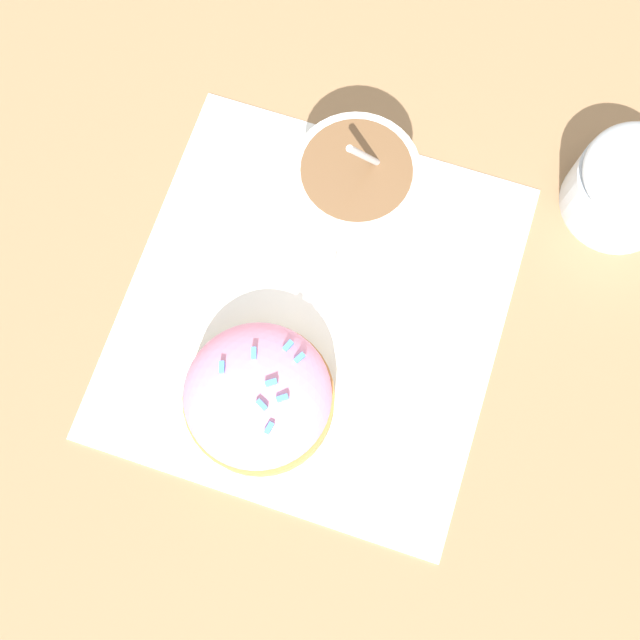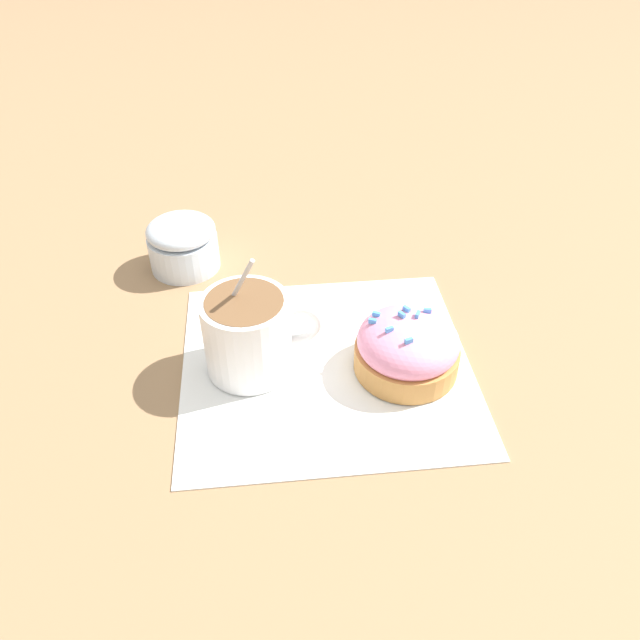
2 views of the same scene
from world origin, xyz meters
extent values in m
plane|color=#93704C|center=(0.00, 0.00, 0.00)|extent=(3.00, 3.00, 0.00)
cube|color=white|center=(0.00, 0.00, 0.00)|extent=(0.28, 0.26, 0.00)
cylinder|color=white|center=(-0.07, 0.00, 0.04)|extent=(0.08, 0.08, 0.07)
cylinder|color=brown|center=(-0.07, 0.00, 0.07)|extent=(0.07, 0.07, 0.01)
torus|color=white|center=(-0.03, 0.01, 0.04)|extent=(0.05, 0.02, 0.04)
ellipsoid|color=silver|center=(-0.05, -0.01, 0.01)|extent=(0.03, 0.03, 0.01)
cylinder|color=silver|center=(-0.08, 0.01, 0.07)|extent=(0.05, 0.03, 0.11)
cylinder|color=#C18442|center=(0.07, -0.01, 0.02)|extent=(0.09, 0.09, 0.02)
ellipsoid|color=pink|center=(0.07, -0.01, 0.03)|extent=(0.09, 0.09, 0.04)
cube|color=#4C99EA|center=(0.08, 0.00, 0.06)|extent=(0.01, 0.01, 0.00)
cube|color=#4C99EA|center=(0.07, 0.01, 0.06)|extent=(0.01, 0.01, 0.00)
cube|color=#4C99EA|center=(0.04, 0.01, 0.05)|extent=(0.01, 0.01, 0.00)
cube|color=#4C99EA|center=(0.07, -0.03, 0.06)|extent=(0.01, 0.01, 0.00)
cube|color=#4C99EA|center=(0.04, 0.00, 0.05)|extent=(0.01, 0.01, 0.00)
cube|color=#4C99EA|center=(0.06, 0.00, 0.06)|extent=(0.01, 0.01, 0.00)
cube|color=#4C99EA|center=(0.09, 0.01, 0.06)|extent=(0.01, 0.00, 0.00)
cube|color=#4C99EA|center=(0.05, -0.02, 0.06)|extent=(0.01, 0.01, 0.00)
cylinder|color=silver|center=(-0.15, 0.17, 0.02)|extent=(0.08, 0.08, 0.04)
camera|label=1|loc=(0.13, 0.05, 0.48)|focal=42.00mm
camera|label=2|loc=(-0.02, -0.41, 0.40)|focal=35.00mm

